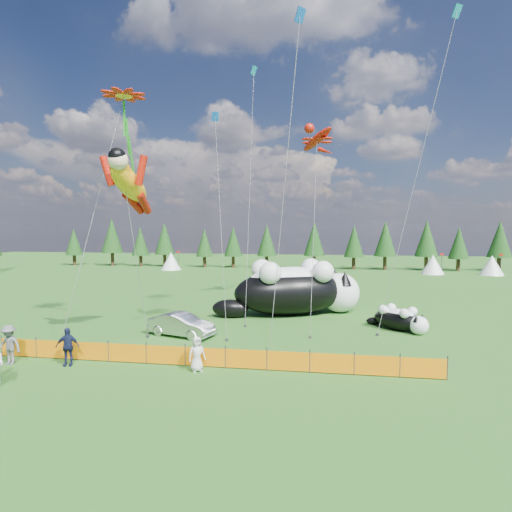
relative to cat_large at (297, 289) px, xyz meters
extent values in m
plane|color=#0D390A|center=(-3.73, -9.56, -2.02)|extent=(160.00, 160.00, 0.00)
cylinder|color=#262626|center=(-14.73, -12.56, -1.47)|extent=(0.06, 0.06, 1.10)
cylinder|color=#262626|center=(-12.73, -12.56, -1.47)|extent=(0.06, 0.06, 1.10)
cylinder|color=#262626|center=(-10.73, -12.56, -1.47)|extent=(0.06, 0.06, 1.10)
cylinder|color=#262626|center=(-8.73, -12.56, -1.47)|extent=(0.06, 0.06, 1.10)
cylinder|color=#262626|center=(-6.73, -12.56, -1.47)|extent=(0.06, 0.06, 1.10)
cylinder|color=#262626|center=(-4.73, -12.56, -1.47)|extent=(0.06, 0.06, 1.10)
cylinder|color=#262626|center=(-2.73, -12.56, -1.47)|extent=(0.06, 0.06, 1.10)
cylinder|color=#262626|center=(-0.73, -12.56, -1.47)|extent=(0.06, 0.06, 1.10)
cylinder|color=#262626|center=(1.27, -12.56, -1.47)|extent=(0.06, 0.06, 1.10)
cylinder|color=#262626|center=(3.27, -12.56, -1.47)|extent=(0.06, 0.06, 1.10)
cylinder|color=#262626|center=(5.27, -12.56, -1.47)|extent=(0.06, 0.06, 1.10)
cylinder|color=#262626|center=(7.27, -12.56, -1.47)|extent=(0.06, 0.06, 1.10)
cube|color=orange|center=(-13.73, -12.56, -1.52)|extent=(2.00, 0.04, 0.90)
cube|color=orange|center=(-11.73, -12.56, -1.52)|extent=(2.00, 0.04, 0.90)
cube|color=orange|center=(-9.73, -12.56, -1.52)|extent=(2.00, 0.04, 0.90)
cube|color=orange|center=(-7.73, -12.56, -1.52)|extent=(2.00, 0.04, 0.90)
cube|color=orange|center=(-5.73, -12.56, -1.52)|extent=(2.00, 0.04, 0.90)
cube|color=orange|center=(-3.73, -12.56, -1.52)|extent=(2.00, 0.04, 0.90)
cube|color=orange|center=(-1.73, -12.56, -1.52)|extent=(2.00, 0.04, 0.90)
cube|color=orange|center=(0.27, -12.56, -1.52)|extent=(2.00, 0.04, 0.90)
cube|color=orange|center=(2.27, -12.56, -1.52)|extent=(2.00, 0.04, 0.90)
cube|color=orange|center=(4.27, -12.56, -1.52)|extent=(2.00, 0.04, 0.90)
cube|color=orange|center=(6.27, -12.56, -1.52)|extent=(2.00, 0.04, 0.90)
ellipsoid|color=black|center=(-0.47, -0.19, -0.26)|extent=(9.71, 7.08, 3.53)
ellipsoid|color=white|center=(-0.47, -0.19, 0.63)|extent=(7.28, 5.19, 2.16)
sphere|color=white|center=(3.35, 1.33, -0.45)|extent=(3.14, 3.14, 3.14)
sphere|color=#ED5C6B|center=(4.59, 1.83, -0.45)|extent=(0.44, 0.44, 0.44)
ellipsoid|color=black|center=(-4.84, -1.93, -1.33)|extent=(3.06, 2.29, 1.37)
cone|color=black|center=(3.70, 0.46, 0.80)|extent=(1.10, 1.10, 1.10)
cone|color=black|center=(3.00, 2.21, 0.80)|extent=(1.10, 1.10, 1.10)
sphere|color=white|center=(1.06, 1.79, 1.41)|extent=(1.65, 1.65, 1.65)
sphere|color=white|center=(2.00, -0.57, 1.41)|extent=(1.65, 1.65, 1.65)
sphere|color=white|center=(-2.77, 0.27, 1.41)|extent=(1.65, 1.65, 1.65)
sphere|color=white|center=(-1.82, -2.10, 1.41)|extent=(1.65, 1.65, 1.65)
ellipsoid|color=black|center=(6.80, -3.75, -1.36)|extent=(3.49, 3.39, 1.33)
ellipsoid|color=white|center=(6.80, -3.75, -1.02)|extent=(2.59, 2.52, 0.81)
sphere|color=white|center=(7.94, -4.81, -1.43)|extent=(1.18, 1.18, 1.18)
sphere|color=#ED5C6B|center=(8.31, -5.15, -1.43)|extent=(0.17, 0.17, 0.17)
ellipsoid|color=black|center=(5.50, -2.55, -1.76)|extent=(1.11, 1.08, 0.52)
cone|color=black|center=(7.70, -5.07, -0.96)|extent=(0.41, 0.41, 0.41)
cone|color=black|center=(8.18, -4.55, -0.96)|extent=(0.41, 0.41, 0.41)
sphere|color=white|center=(7.72, -3.95, -0.73)|extent=(0.62, 0.62, 0.62)
sphere|color=white|center=(7.07, -4.66, -0.73)|extent=(0.62, 0.62, 0.62)
sphere|color=white|center=(6.58, -2.90, -0.73)|extent=(0.62, 0.62, 0.62)
sphere|color=white|center=(5.93, -3.60, -0.73)|extent=(0.62, 0.62, 0.62)
imported|color=#BCBCC1|center=(-6.74, -7.35, -1.32)|extent=(4.52, 2.65, 1.41)
imported|color=#141A39|center=(-10.43, -13.34, -1.08)|extent=(1.21, 0.83, 1.87)
imported|color=#535357|center=(-13.38, -13.62, -1.05)|extent=(1.29, 0.71, 1.95)
imported|color=silver|center=(-3.95, -13.16, -1.20)|extent=(0.95, 0.88, 1.64)
cylinder|color=#595959|center=(-8.91, -8.57, 2.68)|extent=(0.03, 0.03, 9.16)
cube|color=#262626|center=(-8.65, -8.08, -1.94)|extent=(0.15, 0.15, 0.16)
cylinder|color=#595959|center=(1.31, -0.80, 5.28)|extent=(0.03, 0.03, 18.59)
cube|color=#262626|center=(1.18, -6.74, -1.94)|extent=(0.15, 0.15, 0.16)
cylinder|color=#595959|center=(-10.96, -9.85, 5.47)|extent=(0.03, 0.03, 15.62)
cube|color=#262626|center=(-11.64, -12.43, -1.94)|extent=(0.15, 0.15, 0.16)
cube|color=#1D961B|center=(-10.27, -7.26, 10.32)|extent=(0.20, 0.20, 4.37)
cylinder|color=#595959|center=(-4.79, -5.03, 5.44)|extent=(0.03, 0.03, 15.97)
cube|color=#262626|center=(-3.70, -8.05, -1.94)|extent=(0.15, 0.15, 0.16)
cylinder|color=#595959|center=(7.95, -3.51, 8.60)|extent=(0.03, 0.03, 21.97)
cube|color=#262626|center=(5.32, -5.53, -1.94)|extent=(0.15, 0.15, 0.16)
cylinder|color=#595959|center=(-0.04, -11.73, 6.35)|extent=(0.03, 0.03, 16.52)
cube|color=#262626|center=(-0.72, -12.06, -1.94)|extent=(0.15, 0.15, 0.16)
cylinder|color=#595959|center=(-3.57, -0.48, 8.08)|extent=(0.03, 0.03, 21.51)
cube|color=#262626|center=(-3.23, -4.56, -1.94)|extent=(0.15, 0.15, 0.16)
camera|label=1|loc=(1.55, -30.78, 4.67)|focal=28.00mm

